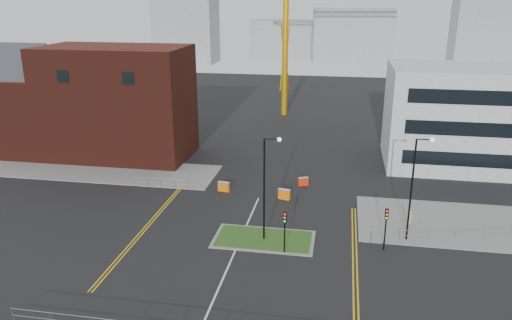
# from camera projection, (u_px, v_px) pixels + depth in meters

# --- Properties ---
(ground) EXTENTS (200.00, 200.00, 0.00)m
(ground) POSITION_uv_depth(u_px,v_px,m) (218.00, 289.00, 35.58)
(ground) COLOR black
(ground) RESTS_ON ground
(pavement_left) EXTENTS (28.00, 8.00, 0.12)m
(pavement_left) POSITION_uv_depth(u_px,v_px,m) (101.00, 170.00, 59.42)
(pavement_left) COLOR slate
(pavement_left) RESTS_ON ground
(pavement_right) EXTENTS (24.00, 10.00, 0.12)m
(pavement_right) POSITION_uv_depth(u_px,v_px,m) (493.00, 226.00, 45.01)
(pavement_right) COLOR slate
(pavement_right) RESTS_ON ground
(island_kerb) EXTENTS (8.60, 4.60, 0.08)m
(island_kerb) POSITION_uv_depth(u_px,v_px,m) (264.00, 239.00, 42.71)
(island_kerb) COLOR slate
(island_kerb) RESTS_ON ground
(grass_island) EXTENTS (8.00, 4.00, 0.12)m
(grass_island) POSITION_uv_depth(u_px,v_px,m) (264.00, 239.00, 42.70)
(grass_island) COLOR #204617
(grass_island) RESTS_ON ground
(brick_building) EXTENTS (24.20, 10.07, 14.24)m
(brick_building) POSITION_uv_depth(u_px,v_px,m) (95.00, 103.00, 63.37)
(brick_building) COLOR #481A12
(brick_building) RESTS_ON ground
(office_block) EXTENTS (25.00, 12.20, 12.00)m
(office_block) POSITION_uv_depth(u_px,v_px,m) (495.00, 118.00, 59.27)
(office_block) COLOR #ACAFB1
(office_block) RESTS_ON ground
(streetlamp_island) EXTENTS (1.46, 0.36, 9.18)m
(streetlamp_island) POSITION_uv_depth(u_px,v_px,m) (267.00, 181.00, 40.98)
(streetlamp_island) COLOR black
(streetlamp_island) RESTS_ON ground
(streetlamp_right_near) EXTENTS (1.46, 0.36, 9.18)m
(streetlamp_right_near) POSITION_uv_depth(u_px,v_px,m) (415.00, 181.00, 40.87)
(streetlamp_right_near) COLOR black
(streetlamp_right_near) RESTS_ON ground
(traffic_light_island) EXTENTS (0.28, 0.33, 3.65)m
(traffic_light_island) POSITION_uv_depth(u_px,v_px,m) (285.00, 224.00, 39.70)
(traffic_light_island) COLOR black
(traffic_light_island) RESTS_ON ground
(traffic_light_right) EXTENTS (0.28, 0.33, 3.65)m
(traffic_light_right) POSITION_uv_depth(u_px,v_px,m) (386.00, 221.00, 40.25)
(traffic_light_right) COLOR black
(traffic_light_right) RESTS_ON ground
(railing_left) EXTENTS (6.05, 0.05, 1.10)m
(railing_left) POSITION_uv_depth(u_px,v_px,m) (160.00, 181.00, 53.98)
(railing_left) COLOR gray
(railing_left) RESTS_ON ground
(railing_right) EXTENTS (19.05, 5.05, 1.10)m
(railing_right) POSITION_uv_depth(u_px,v_px,m) (483.00, 230.00, 42.70)
(railing_right) COLOR gray
(railing_right) RESTS_ON ground
(centre_line) EXTENTS (0.15, 30.00, 0.01)m
(centre_line) POSITION_uv_depth(u_px,v_px,m) (225.00, 274.00, 37.44)
(centre_line) COLOR silver
(centre_line) RESTS_ON ground
(yellow_left_a) EXTENTS (0.12, 24.00, 0.01)m
(yellow_left_a) POSITION_uv_depth(u_px,v_px,m) (151.00, 220.00, 46.41)
(yellow_left_a) COLOR gold
(yellow_left_a) RESTS_ON ground
(yellow_left_b) EXTENTS (0.12, 24.00, 0.01)m
(yellow_left_b) POSITION_uv_depth(u_px,v_px,m) (154.00, 220.00, 46.36)
(yellow_left_b) COLOR gold
(yellow_left_b) RESTS_ON ground
(yellow_right_a) EXTENTS (0.12, 20.00, 0.01)m
(yellow_right_a) POSITION_uv_depth(u_px,v_px,m) (353.00, 259.00, 39.62)
(yellow_right_a) COLOR gold
(yellow_right_a) RESTS_ON ground
(yellow_right_b) EXTENTS (0.12, 20.00, 0.01)m
(yellow_right_b) POSITION_uv_depth(u_px,v_px,m) (357.00, 259.00, 39.57)
(yellow_right_b) COLOR gold
(yellow_right_b) RESTS_ON ground
(skyline_a) EXTENTS (18.00, 12.00, 22.00)m
(skyline_a) POSITION_uv_depth(u_px,v_px,m) (186.00, 26.00, 150.85)
(skyline_a) COLOR gray
(skyline_a) RESTS_ON ground
(skyline_b) EXTENTS (24.00, 12.00, 16.00)m
(skyline_b) POSITION_uv_depth(u_px,v_px,m) (353.00, 36.00, 152.89)
(skyline_b) COLOR gray
(skyline_b) RESTS_ON ground
(skyline_c) EXTENTS (14.00, 12.00, 28.00)m
(skyline_c) POSITION_uv_depth(u_px,v_px,m) (480.00, 17.00, 140.55)
(skyline_c) COLOR gray
(skyline_c) RESTS_ON ground
(skyline_d) EXTENTS (30.00, 12.00, 12.00)m
(skyline_d) POSITION_uv_depth(u_px,v_px,m) (297.00, 39.00, 165.84)
(skyline_d) COLOR gray
(skyline_d) RESTS_ON ground
(pedestrian) EXTENTS (0.84, 0.79, 1.92)m
(pedestrian) POSITION_uv_depth(u_px,v_px,m) (410.00, 221.00, 44.11)
(pedestrian) COLOR pink
(pedestrian) RESTS_ON ground
(barrier_left) EXTENTS (1.28, 0.62, 1.03)m
(barrier_left) POSITION_uv_depth(u_px,v_px,m) (224.00, 186.00, 53.10)
(barrier_left) COLOR orange
(barrier_left) RESTS_ON ground
(barrier_mid) EXTENTS (1.34, 0.74, 1.07)m
(barrier_mid) POSITION_uv_depth(u_px,v_px,m) (284.00, 194.00, 51.01)
(barrier_mid) COLOR orange
(barrier_mid) RESTS_ON ground
(barrier_right) EXTENTS (1.16, 0.77, 0.93)m
(barrier_right) POSITION_uv_depth(u_px,v_px,m) (303.00, 181.00, 54.71)
(barrier_right) COLOR #F42F0D
(barrier_right) RESTS_ON ground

